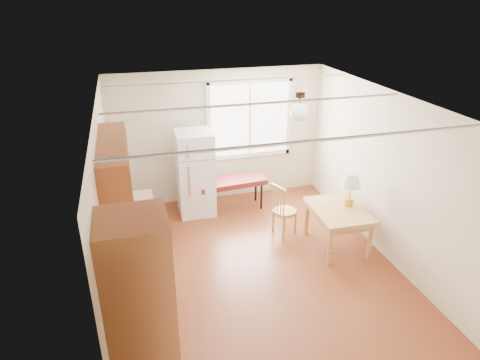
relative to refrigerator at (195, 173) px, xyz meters
name	(u,v)px	position (x,y,z in m)	size (l,w,h in m)	color
room_shell	(259,192)	(0.56, -1.99, 0.48)	(4.60, 5.60, 2.62)	#572311
kitchen_run	(136,263)	(-1.16, -2.62, 0.07)	(0.65, 3.40, 2.20)	brown
window_unit	(250,119)	(1.16, 0.49, 0.78)	(1.64, 0.05, 1.51)	white
pendant_light	(299,111)	(1.26, -1.59, 1.46)	(0.26, 0.26, 0.40)	black
refrigerator	(195,173)	(0.00, 0.00, 0.00)	(0.65, 0.67, 1.55)	white
bench	(231,183)	(0.66, -0.04, -0.25)	(1.30, 0.57, 0.58)	#5C1516
dining_table	(338,215)	(1.96, -1.73, -0.21)	(0.83, 1.08, 0.66)	#AA8241
chair	(281,207)	(1.22, -1.15, -0.27)	(0.43, 0.43, 0.88)	#AA8241
table_lamp	(351,183)	(2.16, -1.65, 0.28)	(0.31, 0.31, 0.54)	#BC923C
coffee_maker	(136,279)	(-1.16, -3.18, 0.25)	(0.19, 0.24, 0.33)	black
kettle	(135,264)	(-1.16, -2.85, 0.21)	(0.10, 0.10, 0.20)	#B9140D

